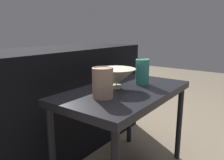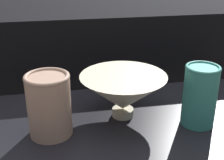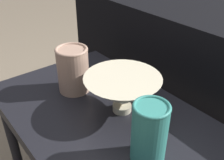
% 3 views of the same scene
% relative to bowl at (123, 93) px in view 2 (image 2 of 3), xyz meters
% --- Properties ---
extents(table, '(0.82, 0.47, 0.55)m').
position_rel_bowl_xyz_m(table, '(0.02, -0.05, -0.13)').
color(table, black).
rests_on(table, ground_plane).
extents(couch_backdrop, '(1.41, 0.50, 0.76)m').
position_rel_bowl_xyz_m(couch_backdrop, '(0.02, 0.52, -0.24)').
color(couch_backdrop, black).
rests_on(couch_backdrop, ground_plane).
extents(bowl, '(0.22, 0.22, 0.12)m').
position_rel_bowl_xyz_m(bowl, '(0.00, 0.00, 0.00)').
color(bowl, beige).
rests_on(bowl, table).
extents(vase_textured_left, '(0.10, 0.10, 0.15)m').
position_rel_bowl_xyz_m(vase_textured_left, '(-0.19, -0.05, 0.01)').
color(vase_textured_left, tan).
rests_on(vase_textured_left, table).
extents(vase_colorful_right, '(0.08, 0.08, 0.16)m').
position_rel_bowl_xyz_m(vase_colorful_right, '(0.18, -0.07, 0.01)').
color(vase_colorful_right, teal).
rests_on(vase_colorful_right, table).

